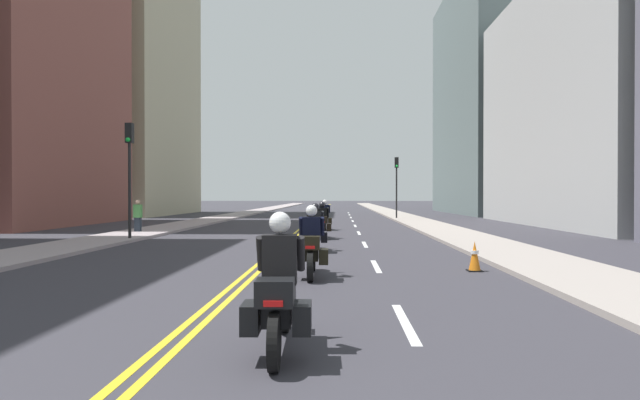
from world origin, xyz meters
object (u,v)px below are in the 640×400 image
motorcycle_4 (325,218)px  traffic_cone_0 (475,256)px  motorcycle_0 (279,296)px  pedestrian_1 (138,216)px  traffic_light_far (397,177)px  motorcycle_1 (311,248)px  motorcycle_3 (322,223)px  motorcycle_2 (315,232)px  traffic_light_near (129,160)px

motorcycle_4 → traffic_cone_0: (4.05, -15.02, -0.29)m
motorcycle_0 → pedestrian_1: bearing=113.7°
traffic_cone_0 → traffic_light_far: size_ratio=0.15×
motorcycle_0 → motorcycle_4: size_ratio=1.05×
motorcycle_0 → pedestrian_1: 20.52m
traffic_light_far → pedestrian_1: (-13.93, -15.48, -2.42)m
traffic_light_far → motorcycle_4: bearing=-112.7°
traffic_cone_0 → traffic_light_far: (1.08, 27.27, 2.90)m
motorcycle_4 → motorcycle_1: bearing=-90.5°
pedestrian_1 → motorcycle_3: bearing=-5.8°
motorcycle_2 → traffic_light_near: traffic_light_near is taller
motorcycle_3 → motorcycle_0: bearing=-91.8°
traffic_light_near → motorcycle_1: bearing=-49.1°
motorcycle_1 → traffic_cone_0: 4.04m
traffic_cone_0 → motorcycle_2: bearing=132.6°
motorcycle_0 → pedestrian_1: motorcycle_0 is taller
motorcycle_4 → traffic_cone_0: bearing=-75.9°
traffic_light_near → motorcycle_2: bearing=-25.1°
motorcycle_3 → traffic_light_far: size_ratio=0.46×
traffic_cone_0 → traffic_light_near: (-11.71, 8.00, 2.90)m
motorcycle_3 → pedestrian_1: size_ratio=1.33×
motorcycle_2 → motorcycle_4: bearing=87.1°
motorcycle_3 → traffic_light_near: size_ratio=0.46×
traffic_cone_0 → pedestrian_1: pedestrian_1 is taller
pedestrian_1 → traffic_light_far: bearing=57.0°
motorcycle_1 → pedestrian_1: (-8.96, 12.82, 0.19)m
motorcycle_0 → traffic_light_near: size_ratio=0.46×
pedestrian_1 → motorcycle_0: bearing=-55.4°
motorcycle_0 → traffic_light_far: (5.04, 33.97, 2.60)m
traffic_light_near → pedestrian_1: traffic_light_near is taller
motorcycle_1 → traffic_light_far: (4.97, 28.31, 2.61)m
motorcycle_3 → traffic_cone_0: motorcycle_3 is taller
motorcycle_4 → motorcycle_0: bearing=-90.8°
traffic_light_far → motorcycle_0: bearing=-98.4°
motorcycle_1 → motorcycle_4: size_ratio=1.09×
motorcycle_0 → traffic_cone_0: bearing=57.4°
motorcycle_1 → traffic_light_near: bearing=129.8°
motorcycle_4 → pedestrian_1: 9.38m
motorcycle_4 → traffic_light_near: 10.71m
traffic_cone_0 → pedestrian_1: (-12.86, 11.79, 0.48)m
motorcycle_3 → traffic_light_far: bearing=72.2°
motorcycle_3 → motorcycle_4: bearing=88.7°
motorcycle_0 → motorcycle_3: motorcycle_0 is taller
motorcycle_3 → pedestrian_1: 9.16m
motorcycle_0 → motorcycle_2: bearing=88.5°
motorcycle_1 → traffic_light_near: (-7.82, 9.04, 2.61)m
traffic_cone_0 → motorcycle_1: bearing=-165.1°
traffic_light_near → motorcycle_3: bearing=10.7°
traffic_cone_0 → traffic_light_near: bearing=145.7°
motorcycle_1 → traffic_light_near: 12.23m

